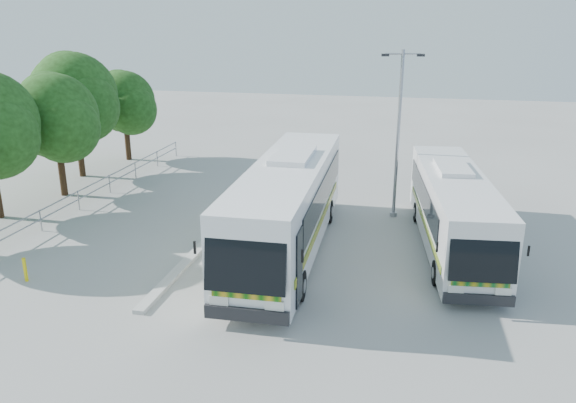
% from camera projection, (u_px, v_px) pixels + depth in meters
% --- Properties ---
extents(ground, '(100.00, 100.00, 0.00)m').
position_uv_depth(ground, '(257.00, 250.00, 23.08)').
color(ground, '#A2A29D').
rests_on(ground, ground).
extents(kerb_divider, '(0.40, 16.00, 0.15)m').
position_uv_depth(kerb_divider, '(220.00, 227.00, 25.39)').
color(kerb_divider, '#B2B2AD').
rests_on(kerb_divider, ground).
extents(railing, '(0.06, 22.00, 1.00)m').
position_uv_depth(railing, '(89.00, 190.00, 28.63)').
color(railing, gray).
rests_on(railing, ground).
extents(tree_far_c, '(4.97, 4.69, 6.49)m').
position_uv_depth(tree_far_c, '(56.00, 116.00, 29.00)').
color(tree_far_c, '#382314').
rests_on(tree_far_c, ground).
extents(tree_far_d, '(5.62, 5.30, 7.33)m').
position_uv_depth(tree_far_d, '(75.00, 96.00, 32.51)').
color(tree_far_d, '#382314').
rests_on(tree_far_d, ground).
extents(tree_far_e, '(4.54, 4.28, 5.92)m').
position_uv_depth(tree_far_e, '(125.00, 102.00, 36.83)').
color(tree_far_e, '#382314').
rests_on(tree_far_e, ground).
extents(coach_main, '(3.02, 13.18, 3.64)m').
position_uv_depth(coach_main, '(288.00, 204.00, 22.41)').
color(coach_main, white).
rests_on(coach_main, ground).
extents(coach_adjacent, '(3.42, 11.36, 3.10)m').
position_uv_depth(coach_adjacent, '(453.00, 209.00, 22.75)').
color(coach_adjacent, silver).
rests_on(coach_adjacent, ground).
extents(lamppost, '(1.90, 0.46, 7.78)m').
position_uv_depth(lamppost, '(399.00, 128.00, 25.75)').
color(lamppost, '#95979E').
rests_on(lamppost, ground).
extents(bollard, '(0.14, 0.14, 0.90)m').
position_uv_depth(bollard, '(25.00, 270.00, 20.18)').
color(bollard, yellow).
rests_on(bollard, ground).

